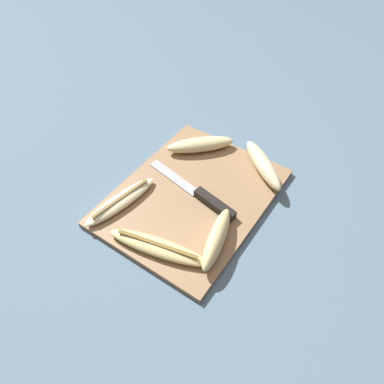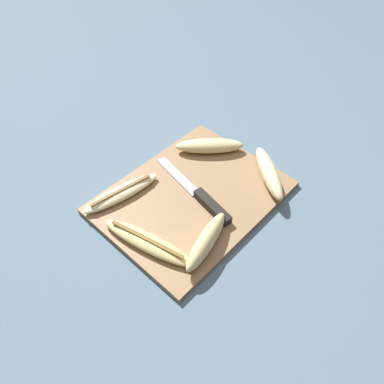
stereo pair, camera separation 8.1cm
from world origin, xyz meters
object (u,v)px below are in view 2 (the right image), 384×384
at_px(knife, 204,200).
at_px(banana_golden_short, 147,242).
at_px(banana_cream_curved, 269,173).
at_px(banana_pale_long, 121,193).
at_px(banana_ripe_center, 209,146).
at_px(banana_spotted_left, 206,241).

xyz_separation_m(knife, banana_golden_short, (-0.16, 0.01, 0.00)).
relative_size(banana_cream_curved, banana_pale_long, 0.83).
bearing_deg(banana_cream_curved, banana_ripe_center, 97.42).
distance_m(knife, banana_pale_long, 0.18).
bearing_deg(knife, banana_pale_long, 136.89).
height_order(banana_cream_curved, banana_golden_short, banana_cream_curved).
bearing_deg(banana_spotted_left, knife, 43.34).
height_order(knife, banana_spotted_left, banana_spotted_left).
bearing_deg(banana_pale_long, knife, -53.15).
bearing_deg(banana_cream_curved, knife, 159.57).
height_order(banana_ripe_center, banana_spotted_left, banana_spotted_left).
height_order(banana_golden_short, banana_ripe_center, banana_ripe_center).
height_order(knife, banana_pale_long, banana_pale_long).
xyz_separation_m(banana_cream_curved, banana_ripe_center, (-0.02, 0.16, -0.00)).
height_order(banana_pale_long, banana_ripe_center, banana_ripe_center).
bearing_deg(banana_golden_short, banana_cream_curved, -11.91).
distance_m(banana_pale_long, banana_ripe_center, 0.24).
distance_m(banana_cream_curved, banana_spotted_left, 0.23).
xyz_separation_m(banana_cream_curved, banana_golden_short, (-0.31, 0.07, -0.01)).
bearing_deg(banana_spotted_left, banana_pale_long, 96.89).
xyz_separation_m(knife, banana_ripe_center, (0.13, 0.10, 0.01)).
xyz_separation_m(knife, banana_pale_long, (-0.11, 0.14, 0.00)).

